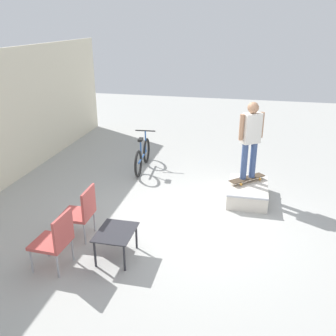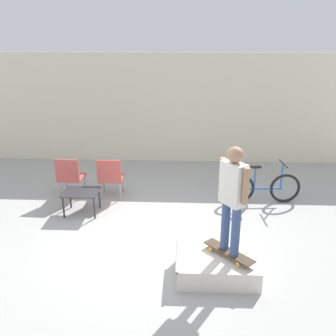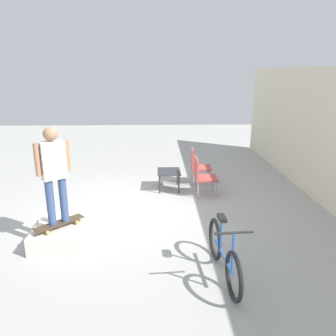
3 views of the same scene
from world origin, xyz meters
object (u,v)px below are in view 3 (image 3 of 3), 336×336
(skate_ramp_box, at_px, (62,231))
(person_skater, at_px, (54,169))
(skateboard_on_ramp, at_px, (59,223))
(bicycle, at_px, (224,254))
(coffee_table, at_px, (169,174))
(patio_chair_left, at_px, (198,164))
(patio_chair_right, at_px, (202,175))

(skate_ramp_box, xyz_separation_m, person_skater, (0.17, 0.03, 1.21))
(skate_ramp_box, bearing_deg, skateboard_on_ramp, 10.86)
(skate_ramp_box, distance_m, bicycle, 2.91)
(person_skater, distance_m, bicycle, 2.98)
(skate_ramp_box, bearing_deg, bicycle, 66.21)
(skateboard_on_ramp, xyz_separation_m, coffee_table, (-2.76, 1.96, 0.00))
(skate_ramp_box, height_order, coffee_table, coffee_table)
(skate_ramp_box, relative_size, bicycle, 0.75)
(skate_ramp_box, relative_size, patio_chair_left, 1.32)
(coffee_table, relative_size, bicycle, 0.43)
(skateboard_on_ramp, xyz_separation_m, patio_chair_left, (-3.21, 2.74, 0.11))
(patio_chair_left, bearing_deg, skate_ramp_box, 140.32)
(patio_chair_left, bearing_deg, person_skater, 142.21)
(patio_chair_left, relative_size, bicycle, 0.56)
(skate_ramp_box, height_order, patio_chair_right, patio_chair_right)
(patio_chair_right, bearing_deg, bicycle, 176.43)
(skateboard_on_ramp, bearing_deg, bicycle, 115.74)
(skate_ramp_box, height_order, patio_chair_left, patio_chair_left)
(coffee_table, distance_m, patio_chair_right, 0.91)
(skateboard_on_ramp, relative_size, coffee_table, 1.06)
(skate_ramp_box, distance_m, person_skater, 1.22)
(bicycle, bearing_deg, skateboard_on_ramp, -115.09)
(person_skater, height_order, coffee_table, person_skater)
(coffee_table, relative_size, patio_chair_left, 0.77)
(person_skater, xyz_separation_m, coffee_table, (-2.76, 1.96, -0.96))
(skateboard_on_ramp, bearing_deg, skate_ramp_box, -122.53)
(patio_chair_left, bearing_deg, bicycle, -178.96)
(coffee_table, distance_m, patio_chair_left, 0.91)
(patio_chair_left, bearing_deg, skateboard_on_ramp, 142.21)
(person_skater, xyz_separation_m, patio_chair_left, (-3.21, 2.74, -0.85))
(skateboard_on_ramp, xyz_separation_m, patio_chair_right, (-2.31, 2.74, 0.11))
(skateboard_on_ramp, distance_m, patio_chair_left, 4.22)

